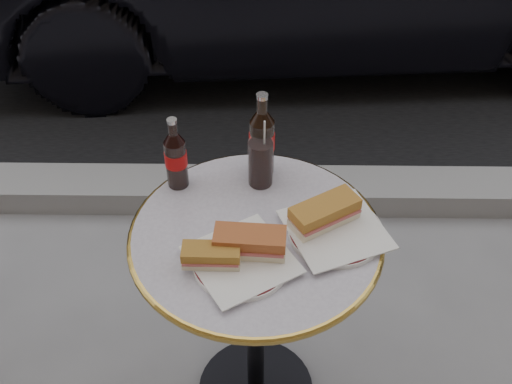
{
  "coord_description": "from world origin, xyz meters",
  "views": [
    {
      "loc": [
        0.01,
        -1.08,
        1.85
      ],
      "look_at": [
        0.0,
        0.05,
        0.82
      ],
      "focal_mm": 45.0,
      "sensor_mm": 36.0,
      "label": 1
    }
  ],
  "objects_px": {
    "bistro_table": "(256,323)",
    "plate_left": "(241,262)",
    "cola_glass": "(261,162)",
    "plate_right": "(335,232)",
    "cola_bottle_right": "(262,134)",
    "cola_bottle_left": "(175,153)"
  },
  "relations": [
    {
      "from": "plate_left",
      "to": "cola_glass",
      "type": "relative_size",
      "value": 1.68
    },
    {
      "from": "bistro_table",
      "to": "plate_left",
      "type": "relative_size",
      "value": 3.22
    },
    {
      "from": "plate_right",
      "to": "cola_bottle_right",
      "type": "bearing_deg",
      "value": 127.57
    },
    {
      "from": "plate_left",
      "to": "cola_bottle_right",
      "type": "bearing_deg",
      "value": 82.34
    },
    {
      "from": "bistro_table",
      "to": "plate_left",
      "type": "xyz_separation_m",
      "value": [
        -0.03,
        -0.1,
        0.37
      ]
    },
    {
      "from": "plate_left",
      "to": "cola_glass",
      "type": "height_order",
      "value": "cola_glass"
    },
    {
      "from": "cola_bottle_left",
      "to": "cola_bottle_right",
      "type": "distance_m",
      "value": 0.23
    },
    {
      "from": "bistro_table",
      "to": "plate_left",
      "type": "height_order",
      "value": "plate_left"
    },
    {
      "from": "cola_bottle_left",
      "to": "cola_bottle_right",
      "type": "height_order",
      "value": "cola_bottle_right"
    },
    {
      "from": "cola_glass",
      "to": "cola_bottle_right",
      "type": "bearing_deg",
      "value": 86.61
    },
    {
      "from": "cola_bottle_right",
      "to": "cola_glass",
      "type": "xyz_separation_m",
      "value": [
        -0.0,
        -0.05,
        -0.05
      ]
    },
    {
      "from": "cola_bottle_right",
      "to": "cola_glass",
      "type": "distance_m",
      "value": 0.07
    },
    {
      "from": "bistro_table",
      "to": "cola_bottle_left",
      "type": "bearing_deg",
      "value": 139.33
    },
    {
      "from": "bistro_table",
      "to": "plate_right",
      "type": "relative_size",
      "value": 3.17
    },
    {
      "from": "plate_right",
      "to": "cola_glass",
      "type": "bearing_deg",
      "value": 134.61
    },
    {
      "from": "plate_left",
      "to": "cola_bottle_right",
      "type": "xyz_separation_m",
      "value": [
        0.04,
        0.33,
        0.12
      ]
    },
    {
      "from": "cola_bottle_left",
      "to": "cola_glass",
      "type": "distance_m",
      "value": 0.22
    },
    {
      "from": "cola_bottle_left",
      "to": "cola_bottle_right",
      "type": "relative_size",
      "value": 0.85
    },
    {
      "from": "plate_left",
      "to": "plate_right",
      "type": "relative_size",
      "value": 0.98
    },
    {
      "from": "cola_bottle_left",
      "to": "cola_glass",
      "type": "height_order",
      "value": "cola_bottle_left"
    },
    {
      "from": "bistro_table",
      "to": "cola_bottle_right",
      "type": "height_order",
      "value": "cola_bottle_right"
    },
    {
      "from": "bistro_table",
      "to": "cola_glass",
      "type": "distance_m",
      "value": 0.47
    }
  ]
}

